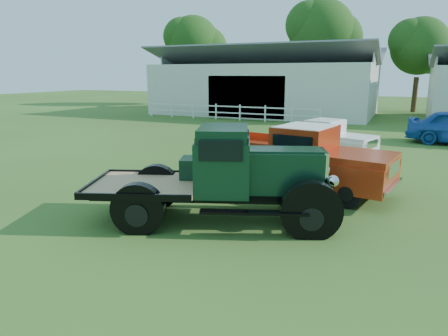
% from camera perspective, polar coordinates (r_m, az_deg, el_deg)
% --- Properties ---
extents(ground, '(120.00, 120.00, 0.00)m').
position_cam_1_polar(ground, '(9.79, -4.00, -7.36)').
color(ground, '#374E1C').
extents(shed_left, '(18.80, 10.20, 5.60)m').
position_cam_1_polar(shed_left, '(35.90, 6.02, 12.22)').
color(shed_left, '#B6B8A8').
rests_on(shed_left, ground).
extents(fence_rail, '(14.20, 0.16, 1.20)m').
position_cam_1_polar(fence_rail, '(30.79, 0.55, 8.01)').
color(fence_rail, white).
rests_on(fence_rail, ground).
extents(tree_a, '(6.30, 6.30, 10.50)m').
position_cam_1_polar(tree_a, '(46.79, -4.38, 15.49)').
color(tree_a, '#0C3F0D').
rests_on(tree_a, ground).
extents(tree_b, '(6.90, 6.90, 11.50)m').
position_cam_1_polar(tree_b, '(42.93, 13.62, 16.04)').
color(tree_b, '#0C3F0D').
rests_on(tree_b, ground).
extents(tree_c, '(5.40, 5.40, 9.00)m').
position_cam_1_polar(tree_c, '(41.06, 26.00, 13.49)').
color(tree_c, '#0C3F0D').
rests_on(tree_c, ground).
extents(vintage_flatbed, '(6.17, 4.16, 2.27)m').
position_cam_1_polar(vintage_flatbed, '(9.39, -0.75, -0.96)').
color(vintage_flatbed, '#113221').
rests_on(vintage_flatbed, ground).
extents(red_pickup, '(5.75, 3.03, 1.99)m').
position_cam_1_polar(red_pickup, '(12.19, 10.94, 1.45)').
color(red_pickup, '#A72C10').
rests_on(red_pickup, ground).
extents(white_pickup, '(4.64, 2.91, 1.59)m').
position_cam_1_polar(white_pickup, '(17.08, 13.89, 3.98)').
color(white_pickup, white).
rests_on(white_pickup, ground).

